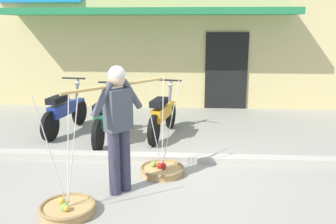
{
  "coord_description": "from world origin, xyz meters",
  "views": [
    {
      "loc": [
        0.62,
        -4.97,
        2.19
      ],
      "look_at": [
        0.23,
        0.6,
        0.85
      ],
      "focal_mm": 39.04,
      "sensor_mm": 36.0,
      "label": 1
    }
  ],
  "objects_px": {
    "fruit_vendor": "(118,121)",
    "motorcycle_second_in_row": "(107,118)",
    "motorcycle_third_in_row": "(162,114)",
    "motorcycle_nearest_shop": "(65,111)",
    "fruit_basket_right_side": "(68,208)",
    "fruit_basket_left_side": "(162,169)"
  },
  "relations": [
    {
      "from": "fruit_vendor",
      "to": "fruit_basket_left_side",
      "type": "distance_m",
      "value": 1.21
    },
    {
      "from": "fruit_vendor",
      "to": "fruit_basket_right_side",
      "type": "xyz_separation_m",
      "value": [
        -0.51,
        -0.63,
        -0.9
      ]
    },
    {
      "from": "fruit_vendor",
      "to": "motorcycle_nearest_shop",
      "type": "relative_size",
      "value": 0.94
    },
    {
      "from": "motorcycle_second_in_row",
      "to": "motorcycle_third_in_row",
      "type": "distance_m",
      "value": 1.11
    },
    {
      "from": "fruit_basket_right_side",
      "to": "motorcycle_nearest_shop",
      "type": "bearing_deg",
      "value": 109.61
    },
    {
      "from": "fruit_vendor",
      "to": "motorcycle_second_in_row",
      "type": "distance_m",
      "value": 2.31
    },
    {
      "from": "fruit_basket_right_side",
      "to": "motorcycle_third_in_row",
      "type": "distance_m",
      "value": 3.29
    },
    {
      "from": "motorcycle_nearest_shop",
      "to": "motorcycle_second_in_row",
      "type": "relative_size",
      "value": 0.99
    },
    {
      "from": "motorcycle_nearest_shop",
      "to": "fruit_basket_left_side",
      "type": "bearing_deg",
      "value": -42.89
    },
    {
      "from": "fruit_basket_left_side",
      "to": "motorcycle_nearest_shop",
      "type": "xyz_separation_m",
      "value": [
        -2.19,
        2.04,
        0.38
      ]
    },
    {
      "from": "motorcycle_third_in_row",
      "to": "motorcycle_second_in_row",
      "type": "bearing_deg",
      "value": -159.7
    },
    {
      "from": "fruit_vendor",
      "to": "motorcycle_nearest_shop",
      "type": "xyz_separation_m",
      "value": [
        -1.68,
        2.66,
        -0.52
      ]
    },
    {
      "from": "fruit_vendor",
      "to": "motorcycle_second_in_row",
      "type": "bearing_deg",
      "value": 107.64
    },
    {
      "from": "motorcycle_nearest_shop",
      "to": "fruit_vendor",
      "type": "bearing_deg",
      "value": -57.7
    },
    {
      "from": "fruit_basket_left_side",
      "to": "motorcycle_second_in_row",
      "type": "distance_m",
      "value": 1.96
    },
    {
      "from": "motorcycle_second_in_row",
      "to": "motorcycle_third_in_row",
      "type": "bearing_deg",
      "value": 20.3
    },
    {
      "from": "fruit_basket_right_side",
      "to": "motorcycle_second_in_row",
      "type": "bearing_deg",
      "value": 93.53
    },
    {
      "from": "fruit_basket_right_side",
      "to": "motorcycle_second_in_row",
      "type": "relative_size",
      "value": 0.8
    },
    {
      "from": "motorcycle_third_in_row",
      "to": "motorcycle_nearest_shop",
      "type": "bearing_deg",
      "value": 176.17
    },
    {
      "from": "fruit_basket_right_side",
      "to": "motorcycle_nearest_shop",
      "type": "xyz_separation_m",
      "value": [
        -1.17,
        3.29,
        0.38
      ]
    },
    {
      "from": "fruit_vendor",
      "to": "fruit_basket_right_side",
      "type": "height_order",
      "value": "fruit_vendor"
    },
    {
      "from": "fruit_vendor",
      "to": "motorcycle_nearest_shop",
      "type": "distance_m",
      "value": 3.19
    }
  ]
}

